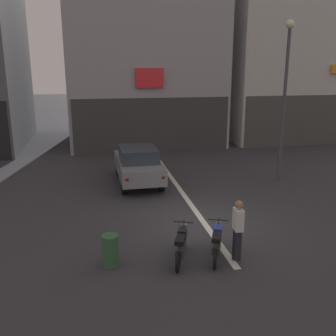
# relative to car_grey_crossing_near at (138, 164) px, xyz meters

# --- Properties ---
(ground_plane) EXTENTS (120.00, 120.00, 0.00)m
(ground_plane) POSITION_rel_car_grey_crossing_near_xyz_m (1.60, -4.77, -0.89)
(ground_plane) COLOR #333338
(lane_centre_line) EXTENTS (0.20, 18.00, 0.01)m
(lane_centre_line) POSITION_rel_car_grey_crossing_near_xyz_m (1.60, 1.23, -0.88)
(lane_centre_line) COLOR silver
(lane_centre_line) RESTS_ON ground
(building_mid_block) EXTENTS (9.55, 8.46, 12.05)m
(building_mid_block) POSITION_rel_car_grey_crossing_near_xyz_m (1.59, 10.18, 5.12)
(building_mid_block) COLOR #9E9EA3
(building_mid_block) RESTS_ON ground
(building_far_right) EXTENTS (8.61, 8.34, 11.43)m
(building_far_right) POSITION_rel_car_grey_crossing_near_xyz_m (11.52, 10.18, 4.82)
(building_far_right) COLOR silver
(building_far_right) RESTS_ON ground
(car_grey_crossing_near) EXTENTS (1.82, 4.12, 1.64)m
(car_grey_crossing_near) POSITION_rel_car_grey_crossing_near_xyz_m (0.00, 0.00, 0.00)
(car_grey_crossing_near) COLOR black
(car_grey_crossing_near) RESTS_ON ground
(street_lamp) EXTENTS (0.36, 0.36, 6.83)m
(street_lamp) POSITION_rel_car_grey_crossing_near_xyz_m (6.27, -0.71, 3.27)
(street_lamp) COLOR #47474C
(street_lamp) RESTS_ON ground
(motorcycle_black_row_leftmost) EXTENTS (0.72, 1.58, 0.98)m
(motorcycle_black_row_leftmost) POSITION_rel_car_grey_crossing_near_xyz_m (0.29, -7.01, -0.43)
(motorcycle_black_row_leftmost) COLOR black
(motorcycle_black_row_leftmost) RESTS_ON ground
(motorcycle_blue_row_left_mid) EXTENTS (0.74, 1.57, 0.98)m
(motorcycle_blue_row_left_mid) POSITION_rel_car_grey_crossing_near_xyz_m (1.26, -7.05, -0.43)
(motorcycle_blue_row_left_mid) COLOR black
(motorcycle_blue_row_left_mid) RESTS_ON ground
(person_by_motorcycles) EXTENTS (0.25, 0.38, 1.67)m
(person_by_motorcycles) POSITION_rel_car_grey_crossing_near_xyz_m (1.75, -7.26, -0.03)
(person_by_motorcycles) COLOR #23232D
(person_by_motorcycles) RESTS_ON ground
(trash_bin) EXTENTS (0.44, 0.44, 0.85)m
(trash_bin) POSITION_rel_car_grey_crossing_near_xyz_m (-1.57, -6.94, -0.46)
(trash_bin) COLOR #2D5938
(trash_bin) RESTS_ON ground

